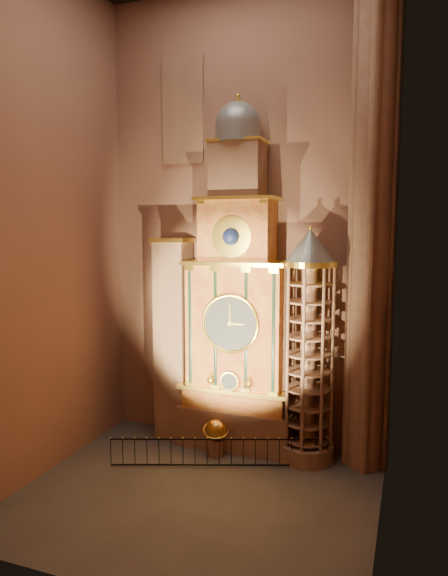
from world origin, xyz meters
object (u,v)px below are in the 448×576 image
at_px(stair_turret, 308,348).
at_px(iron_railing, 219,453).
at_px(astronomical_clock, 237,312).
at_px(portrait_tower, 173,338).
at_px(celestial_globe, 216,434).

bearing_deg(stair_turret, iron_railing, -147.88).
relative_size(astronomical_clock, stair_turret, 1.55).
distance_m(portrait_tower, stair_turret, 6.91).
relative_size(astronomical_clock, iron_railing, 1.82).
bearing_deg(iron_railing, celestial_globe, 117.68).
bearing_deg(portrait_tower, astronomical_clock, -0.29).
distance_m(astronomical_clock, celestial_globe, 5.82).
bearing_deg(celestial_globe, iron_railing, -62.32).
relative_size(stair_turret, iron_railing, 1.18).
xyz_separation_m(astronomical_clock, celestial_globe, (-0.58, -1.36, -5.62)).
bearing_deg(portrait_tower, stair_turret, -2.33).
bearing_deg(celestial_globe, stair_turret, 15.10).
relative_size(stair_turret, celestial_globe, 6.14).
height_order(portrait_tower, iron_railing, portrait_tower).
relative_size(portrait_tower, stair_turret, 0.94).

